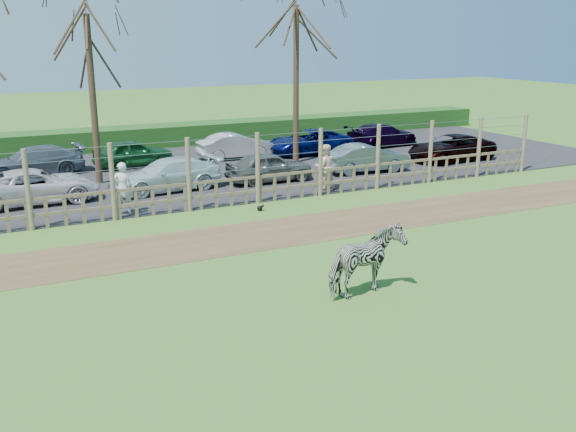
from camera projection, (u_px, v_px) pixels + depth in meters
name	position (u px, v px, depth m)	size (l,w,h in m)	color
ground	(296.00, 294.00, 14.72)	(120.00, 120.00, 0.00)	#5E933C
dirt_strip	(227.00, 240.00, 18.62)	(34.00, 2.80, 0.01)	brown
asphalt	(144.00, 174.00, 27.27)	(44.00, 13.00, 0.04)	#232326
hedge	(110.00, 139.00, 33.18)	(46.00, 2.00, 1.10)	#1E4716
fence	(189.00, 188.00, 21.43)	(30.16, 0.16, 2.50)	brown
tree_mid	(90.00, 59.00, 24.24)	(4.80, 4.80, 6.83)	#3D2B1E
tree_right	(296.00, 47.00, 28.37)	(4.80, 4.80, 7.35)	#3D2B1E
zebra	(366.00, 262.00, 14.45)	(0.86, 1.89, 1.60)	gray
visitor_a	(123.00, 188.00, 20.99)	(0.63, 0.41, 1.72)	silver
visitor_b	(325.00, 167.00, 24.37)	(0.84, 0.65, 1.72)	beige
crow	(260.00, 208.00, 21.66)	(0.25, 0.19, 0.20)	black
car_2	(36.00, 186.00, 22.42)	(1.99, 4.32, 1.20)	white
car_3	(167.00, 175.00, 24.23)	(1.68, 4.13, 1.20)	white
car_4	(269.00, 167.00, 25.70)	(1.42, 3.52, 1.20)	#5D6159
car_5	(366.00, 158.00, 27.55)	(1.27, 3.64, 1.20)	#4F6465
car_6	(451.00, 148.00, 30.07)	(1.99, 4.32, 1.20)	black
car_9	(33.00, 161.00, 26.85)	(1.68, 4.13, 1.20)	slate
car_10	(133.00, 153.00, 28.70)	(1.42, 3.52, 1.20)	#155223
car_11	(236.00, 146.00, 30.59)	(1.27, 3.64, 1.20)	beige
car_12	(309.00, 142.00, 31.72)	(1.99, 4.32, 1.20)	#060D4D
car_13	(382.00, 135.00, 33.92)	(1.68, 4.13, 1.20)	black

